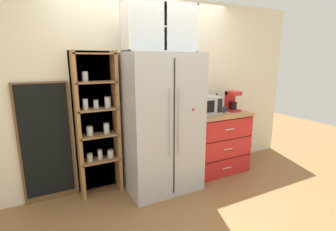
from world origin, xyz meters
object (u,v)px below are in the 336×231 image
(microwave, at_px, (204,105))
(refrigerator, at_px, (161,123))
(coffee_maker, at_px, (232,101))
(mug_navy, at_px, (223,109))
(bottle_green, at_px, (216,104))
(chalkboard_menu, at_px, (46,143))

(microwave, bearing_deg, refrigerator, -170.80)
(microwave, distance_m, coffee_maker, 0.50)
(mug_navy, bearing_deg, bottle_green, 158.94)
(microwave, height_order, chalkboard_menu, chalkboard_menu)
(chalkboard_menu, bearing_deg, mug_navy, -6.30)
(refrigerator, distance_m, microwave, 0.78)
(coffee_maker, bearing_deg, chalkboard_menu, 174.56)
(coffee_maker, relative_size, bottle_green, 1.09)
(microwave, bearing_deg, coffee_maker, -4.84)
(refrigerator, distance_m, mug_navy, 1.08)
(mug_navy, xyz_separation_m, bottle_green, (-0.10, 0.04, 0.09))
(chalkboard_menu, bearing_deg, microwave, -5.58)
(coffee_maker, xyz_separation_m, bottle_green, (-0.28, 0.02, -0.03))
(microwave, distance_m, mug_navy, 0.33)
(refrigerator, xyz_separation_m, coffee_maker, (1.25, 0.08, 0.18))
(microwave, xyz_separation_m, bottle_green, (0.22, -0.02, -0.00))
(refrigerator, bearing_deg, bottle_green, 5.84)
(coffee_maker, distance_m, chalkboard_menu, 2.65)
(chalkboard_menu, bearing_deg, refrigerator, -13.60)
(refrigerator, relative_size, bottle_green, 6.33)
(refrigerator, relative_size, coffee_maker, 5.80)
(mug_navy, distance_m, chalkboard_menu, 2.46)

